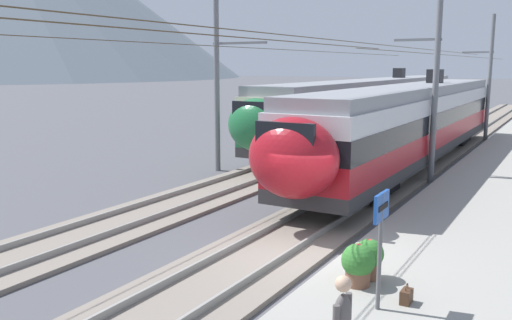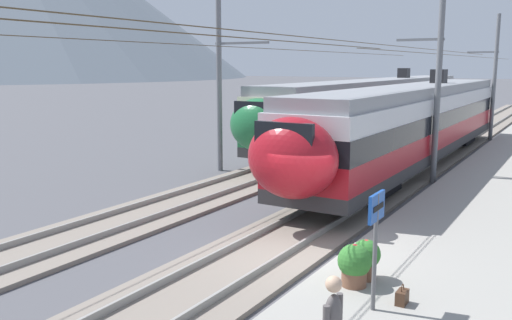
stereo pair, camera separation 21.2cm
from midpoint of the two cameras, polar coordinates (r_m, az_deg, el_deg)
ground_plane at (r=13.75m, az=4.23°, el=-10.44°), size 400.00×400.00×0.00m
track_near at (r=14.16m, az=0.62°, el=-9.51°), size 120.00×3.00×0.28m
track_far at (r=17.10m, az=-14.25°, el=-6.40°), size 120.00×3.00×0.28m
train_near_platform at (r=26.26m, az=15.67°, el=3.94°), size 25.93×2.88×4.27m
train_far_track at (r=37.23m, az=12.15°, el=5.73°), size 32.58×2.96×4.27m
catenary_mast_mid at (r=23.13m, az=17.69°, el=7.56°), size 39.81×1.89×7.75m
catenary_mast_east at (r=37.95m, az=22.85°, el=8.05°), size 39.81×1.89×7.90m
catenary_mast_far_side at (r=24.58m, az=-4.02°, el=8.41°), size 39.81×2.69×8.00m
platform_sign at (r=9.98m, az=12.27°, el=-6.58°), size 0.70×0.08×2.17m
handbag_near_sign at (r=10.83m, az=14.83°, el=-13.55°), size 0.32×0.18×0.39m
potted_plant_platform_edge at (r=11.32m, az=10.05°, el=-10.48°), size 0.68×0.68×0.86m
potted_plant_by_shelter at (r=11.71m, az=11.18°, el=-9.81°), size 0.61×0.61×0.84m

